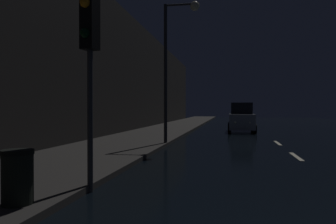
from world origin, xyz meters
TOP-DOWN VIEW (x-y plane):
  - ground at (0.00, 24.50)m, footprint 27.49×84.00m
  - sidewalk_left at (-7.55, 24.50)m, footprint 4.40×84.00m
  - building_facade_left at (-10.15, 21.00)m, footprint 0.80×63.00m
  - lane_centerline at (0.00, 9.19)m, footprint 0.16×13.94m
  - traffic_light_near_left at (-5.35, 3.45)m, footprint 0.35×0.48m
  - streetlamp_overhead at (-4.97, 12.44)m, footprint 1.70×0.44m
  - trash_bin_curbside at (-5.98, 1.90)m, footprint 0.55×0.55m
  - car_approaching_headlights at (-1.55, 23.15)m, footprint 2.05×4.43m

SIDE VIEW (x-z plane):
  - ground at x=0.00m, z-range -0.02..0.00m
  - lane_centerline at x=0.00m, z-range 0.00..0.01m
  - sidewalk_left at x=-7.55m, z-range 0.00..0.15m
  - trash_bin_curbside at x=-5.98m, z-range 0.15..1.08m
  - car_approaching_headlights at x=-1.55m, z-range -0.10..2.14m
  - traffic_light_near_left at x=-5.35m, z-range 1.12..6.05m
  - building_facade_left at x=-10.15m, z-range 0.00..8.80m
  - streetlamp_overhead at x=-4.97m, z-range 1.15..7.96m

